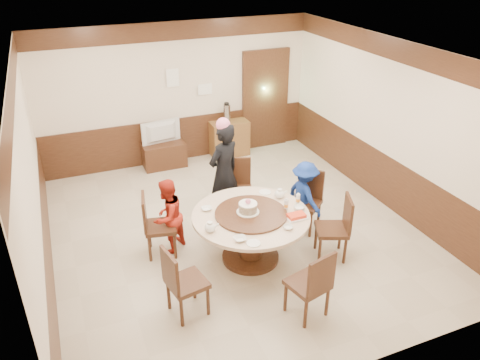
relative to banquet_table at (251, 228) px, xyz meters
name	(u,v)px	position (x,y,z in m)	size (l,w,h in m)	color
room	(234,170)	(0.07, 0.78, 0.55)	(6.00, 6.04, 2.84)	#C2B49B
banquet_table	(251,228)	(0.00, 0.00, 0.00)	(1.65, 1.65, 0.78)	#3F2313
chair_0	(305,211)	(1.13, 0.43, -0.23)	(0.62, 0.62, 0.97)	#3F2313
chair_1	(239,199)	(0.30, 1.20, -0.23)	(0.56, 0.57, 0.97)	#3F2313
chair_2	(160,235)	(-1.17, 0.64, -0.23)	(0.53, 0.52, 0.97)	#3F2313
chair_3	(186,293)	(-1.17, -0.71, -0.23)	(0.52, 0.51, 0.97)	#3F2313
chair_4	(308,295)	(0.20, -1.31, -0.23)	(0.53, 0.54, 0.97)	#3F2313
chair_5	(332,238)	(1.12, -0.39, -0.23)	(0.58, 0.57, 0.97)	#3F2313
person_standing	(224,173)	(0.05, 1.19, 0.30)	(0.61, 0.40, 1.67)	black
person_red	(168,216)	(-1.03, 0.67, 0.04)	(0.56, 0.44, 1.15)	#B32617
person_blue	(304,196)	(1.12, 0.46, 0.04)	(0.74, 0.42, 1.14)	navy
birthday_cake	(248,208)	(-0.03, 0.03, 0.32)	(0.32, 0.32, 0.21)	white
teapot_left	(210,228)	(-0.66, -0.18, 0.28)	(0.17, 0.15, 0.13)	white
teapot_right	(280,194)	(0.58, 0.27, 0.28)	(0.17, 0.15, 0.13)	white
bowl_0	(207,209)	(-0.53, 0.36, 0.24)	(0.15, 0.15, 0.04)	white
bowl_1	(288,227)	(0.31, -0.51, 0.24)	(0.13, 0.13, 0.04)	white
bowl_2	(240,239)	(-0.38, -0.51, 0.24)	(0.16, 0.16, 0.04)	white
bowl_3	(299,208)	(0.69, -0.13, 0.24)	(0.15, 0.15, 0.05)	white
saucer_near	(253,243)	(-0.25, -0.65, 0.22)	(0.18, 0.18, 0.01)	white
saucer_far	(265,192)	(0.45, 0.50, 0.22)	(0.18, 0.18, 0.01)	white
shrimp_platter	(296,216)	(0.54, -0.32, 0.24)	(0.30, 0.20, 0.06)	white
bottle_0	(286,205)	(0.51, -0.07, 0.30)	(0.06, 0.06, 0.16)	silver
bottle_1	(298,199)	(0.74, 0.00, 0.30)	(0.06, 0.06, 0.16)	silver
tv_stand	(164,155)	(-0.38, 3.52, -0.28)	(0.85, 0.45, 0.50)	#3F2313
television	(162,133)	(-0.38, 3.52, 0.20)	(0.80, 0.11, 0.46)	gray
side_cabinet	(229,138)	(1.05, 3.55, -0.16)	(0.80, 0.40, 0.75)	brown
thermos	(227,113)	(1.00, 3.55, 0.41)	(0.15, 0.15, 0.38)	silver
notice_left	(173,78)	(-0.04, 3.72, 1.22)	(0.25, 0.00, 0.35)	white
notice_right	(205,89)	(0.61, 3.72, 0.92)	(0.30, 0.00, 0.22)	white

